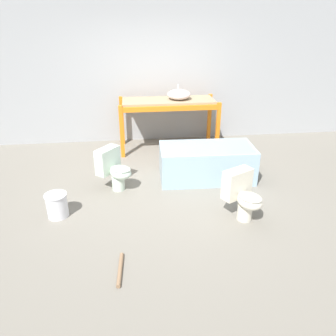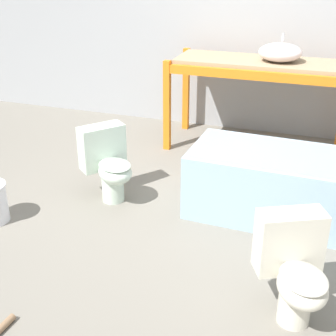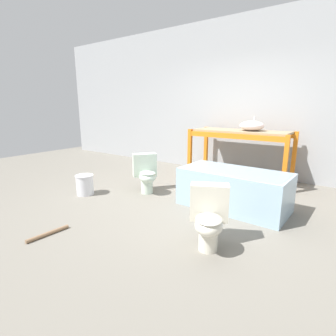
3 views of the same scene
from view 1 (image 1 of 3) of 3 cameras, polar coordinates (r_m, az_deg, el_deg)
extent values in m
plane|color=slate|center=(5.13, -0.77, -3.46)|extent=(12.00, 12.00, 0.00)
cube|color=#9EA0A3|center=(6.80, -2.98, 17.95)|extent=(10.80, 0.08, 3.20)
cube|color=orange|center=(6.11, -8.06, 6.22)|extent=(0.07, 0.07, 0.99)
cube|color=orange|center=(6.33, 8.66, 6.85)|extent=(0.07, 0.07, 0.99)
cube|color=orange|center=(6.78, -8.00, 8.14)|extent=(0.07, 0.07, 0.99)
cube|color=orange|center=(6.97, 7.20, 8.67)|extent=(0.07, 0.07, 0.99)
cube|color=orange|center=(6.04, 0.45, 10.33)|extent=(1.81, 0.06, 0.09)
cube|color=orange|center=(6.71, -0.31, 11.86)|extent=(1.81, 0.06, 0.09)
cube|color=#998466|center=(6.36, 0.05, 11.69)|extent=(1.74, 0.63, 0.04)
ellipsoid|color=silver|center=(6.35, 1.92, 12.67)|extent=(0.44, 0.43, 0.18)
cylinder|color=silver|center=(6.43, 1.77, 14.05)|extent=(0.02, 0.02, 0.08)
cube|color=#99B7CC|center=(5.35, 6.72, 0.92)|extent=(1.52, 0.79, 0.55)
cube|color=#829CAD|center=(5.28, 6.80, 2.49)|extent=(1.44, 0.70, 0.24)
cylinder|color=silver|center=(5.09, -8.64, -2.60)|extent=(0.19, 0.19, 0.22)
ellipsoid|color=silver|center=(4.97, -8.24, -0.84)|extent=(0.44, 0.43, 0.19)
ellipsoid|color=#A3B3A3|center=(4.94, -8.29, -0.14)|extent=(0.42, 0.41, 0.03)
cube|color=silver|center=(5.06, -10.47, 1.32)|extent=(0.39, 0.42, 0.39)
cylinder|color=silver|center=(4.45, 13.20, -7.45)|extent=(0.19, 0.19, 0.22)
ellipsoid|color=silver|center=(4.32, 14.02, -5.67)|extent=(0.40, 0.43, 0.19)
ellipsoid|color=#B3AF9F|center=(4.29, 14.11, -4.90)|extent=(0.38, 0.41, 0.03)
cube|color=silver|center=(4.39, 11.93, -2.69)|extent=(0.43, 0.34, 0.39)
cylinder|color=silver|center=(4.61, -18.76, -6.18)|extent=(0.27, 0.27, 0.33)
cylinder|color=silver|center=(4.53, -19.04, -4.48)|extent=(0.29, 0.29, 0.02)
cylinder|color=#8C6B4C|center=(3.65, -8.33, -17.08)|extent=(0.08, 0.49, 0.04)
camera|label=2|loc=(1.91, 42.15, 5.79)|focal=50.00mm
camera|label=3|loc=(3.00, 51.45, -4.94)|focal=28.00mm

